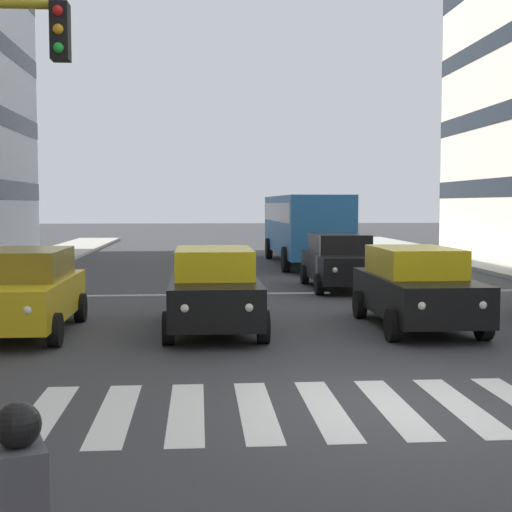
% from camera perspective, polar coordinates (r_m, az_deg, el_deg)
% --- Properties ---
extents(ground_plane, '(180.00, 180.00, 0.00)m').
position_cam_1_polar(ground_plane, '(9.81, 10.80, -11.64)').
color(ground_plane, '#38383A').
extents(crosswalk_markings, '(9.45, 2.80, 0.01)m').
position_cam_1_polar(crosswalk_markings, '(9.81, 10.80, -11.62)').
color(crosswalk_markings, silver).
rests_on(crosswalk_markings, ground_plane).
extents(car_1, '(2.02, 4.44, 1.72)m').
position_cam_1_polar(car_1, '(15.82, 12.51, -2.39)').
color(car_1, black).
rests_on(car_1, ground_plane).
extents(car_2, '(2.02, 4.44, 1.72)m').
position_cam_1_polar(car_2, '(15.15, -3.32, -2.58)').
color(car_2, black).
rests_on(car_2, ground_plane).
extents(car_3, '(2.02, 4.44, 1.72)m').
position_cam_1_polar(car_3, '(15.54, -17.83, -2.61)').
color(car_3, gold).
rests_on(car_3, ground_plane).
extents(car_row2_0, '(2.02, 4.44, 1.72)m').
position_cam_1_polar(car_row2_0, '(22.71, 6.63, -0.37)').
color(car_row2_0, black).
rests_on(car_row2_0, ground_plane).
extents(bus_behind_traffic, '(2.78, 10.50, 3.00)m').
position_cam_1_polar(bus_behind_traffic, '(31.87, 3.82, 2.70)').
color(bus_behind_traffic, '#286BAD').
rests_on(bus_behind_traffic, ground_plane).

